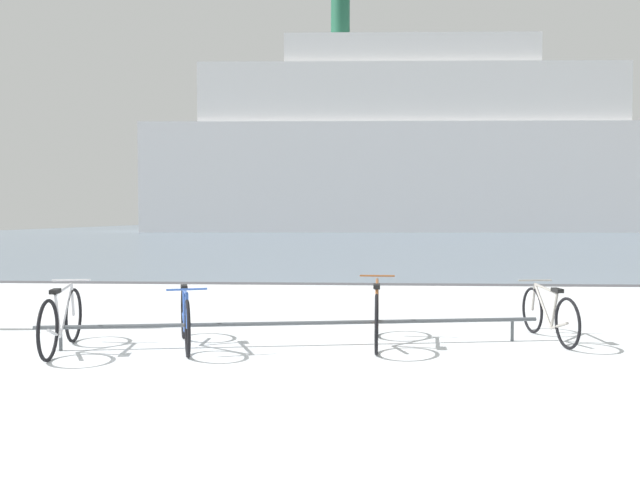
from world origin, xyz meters
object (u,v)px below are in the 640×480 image
at_px(bicycle_0, 62,320).
at_px(bicycle_3, 549,314).
at_px(bicycle_2, 377,315).
at_px(bicycle_1, 185,318).
at_px(ferry_ship, 416,153).

bearing_deg(bicycle_0, bicycle_3, 8.92).
relative_size(bicycle_2, bicycle_3, 1.08).
height_order(bicycle_2, bicycle_3, bicycle_2).
distance_m(bicycle_1, bicycle_3, 4.63).
xyz_separation_m(bicycle_0, bicycle_3, (5.99, 0.94, -0.03)).
xyz_separation_m(bicycle_1, bicycle_3, (4.58, 0.65, -0.01)).
xyz_separation_m(bicycle_2, bicycle_3, (2.23, 0.39, -0.04)).
bearing_deg(ferry_ship, bicycle_3, -94.42).
xyz_separation_m(bicycle_1, bicycle_2, (2.35, 0.27, 0.02)).
bearing_deg(bicycle_0, bicycle_1, 11.52).
height_order(bicycle_1, bicycle_3, bicycle_1).
bearing_deg(bicycle_1, ferry_ship, 81.23).
distance_m(bicycle_0, bicycle_3, 6.07).
bearing_deg(bicycle_2, ferry_ship, 83.45).
distance_m(bicycle_0, bicycle_1, 1.44).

